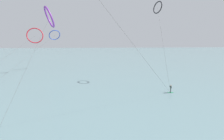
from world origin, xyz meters
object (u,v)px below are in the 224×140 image
kite_charcoal (158,8)px  kite_violet (49,17)px  kite_crimson (35,36)px  kite_cobalt (54,35)px  surfer_emerald (171,89)px

kite_charcoal → kite_violet: (-28.37, -1.73, -2.97)m
kite_violet → kite_crimson: (-9.36, 14.20, -4.27)m
kite_charcoal → kite_cobalt: kite_charcoal is taller
kite_charcoal → kite_cobalt: 38.54m
kite_charcoal → kite_crimson: kite_charcoal is taller
kite_charcoal → kite_violet: 28.57m
kite_charcoal → kite_cobalt: bearing=-141.0°
kite_violet → kite_charcoal: bearing=-111.6°
kite_cobalt → kite_crimson: kite_crimson is taller
kite_charcoal → kite_violet: kite_charcoal is taller
surfer_emerald → kite_cobalt: size_ratio=0.03×
surfer_emerald → kite_violet: (-27.52, 11.34, 15.92)m
kite_violet → kite_crimson: size_ratio=0.72×
kite_charcoal → kite_crimson: size_ratio=0.47×
kite_charcoal → kite_crimson: 40.39m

